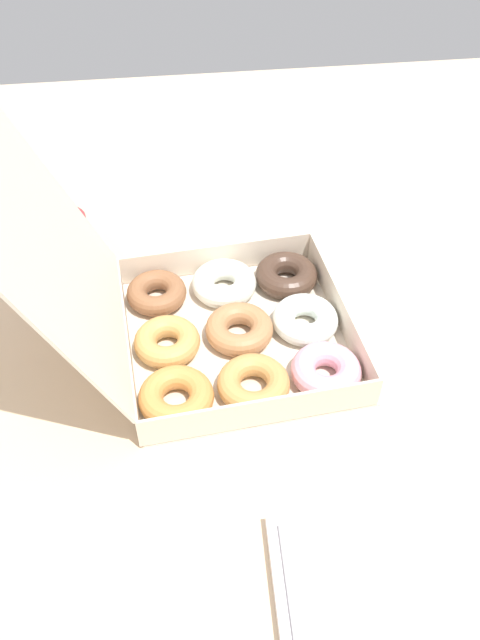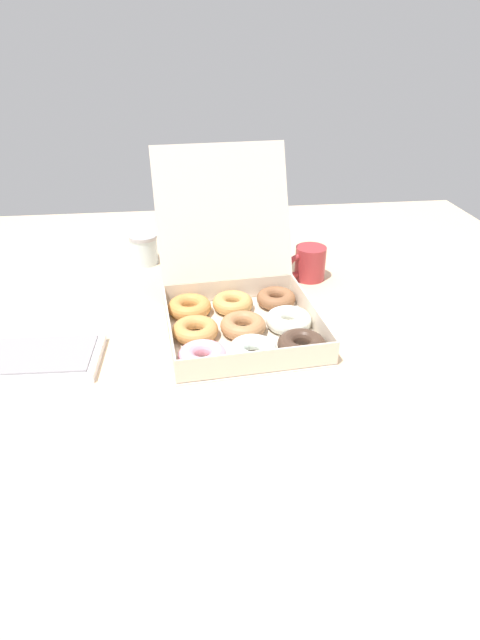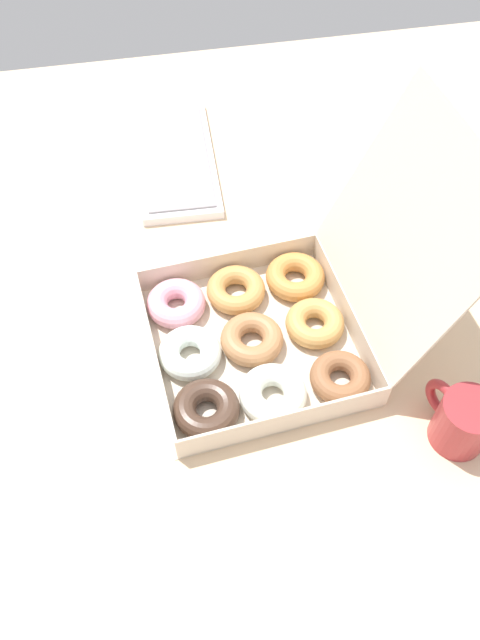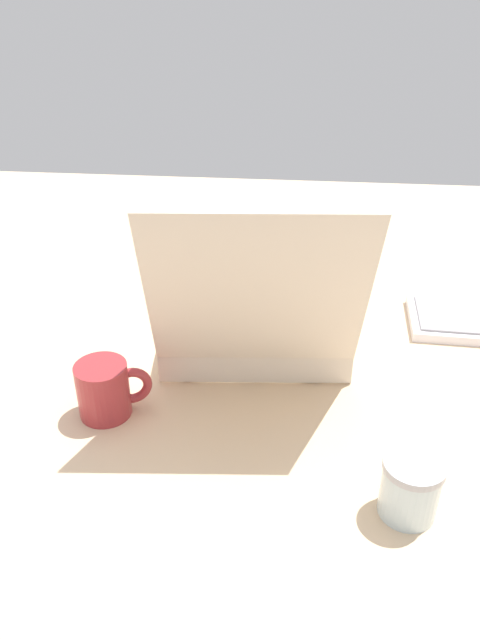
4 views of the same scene
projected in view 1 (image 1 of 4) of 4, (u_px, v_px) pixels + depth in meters
The scene contains 3 objects.
ground_plane at pixel (237, 333), 95.39cm from camera, with size 180.00×180.00×2.00cm, color beige.
donut_box at pixel (223, 324), 90.04cm from camera, with size 36.47×47.57×35.20cm.
coffee_mug at pixel (66, 242), 102.08cm from camera, with size 11.38×8.07×8.93cm.
Camera 1 is at (-65.22, 8.08, 68.18)cm, focal length 35.00 mm.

